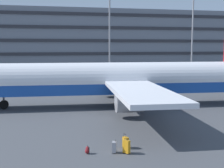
{
  "coord_description": "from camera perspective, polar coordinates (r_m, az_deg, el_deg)",
  "views": [
    {
      "loc": [
        -12.35,
        -33.0,
        6.42
      ],
      "look_at": [
        -6.43,
        -6.23,
        3.0
      ],
      "focal_mm": 49.18,
      "sensor_mm": 36.0,
      "label": 1
    }
  ],
  "objects": [
    {
      "name": "ground_plane",
      "position": [
        35.82,
        7.93,
        -3.29
      ],
      "size": [
        600.0,
        600.0,
        0.0
      ],
      "primitive_type": "plane",
      "color": "#424449"
    },
    {
      "name": "light_mast_center_left",
      "position": [
        69.15,
        -0.45,
        12.76
      ],
      "size": [
        1.8,
        0.5,
        23.04
      ],
      "color": "gray",
      "rests_on": "ground_plane"
    },
    {
      "name": "suitcase_purple",
      "position": [
        18.85,
        0.41,
        -11.62
      ],
      "size": [
        0.35,
        0.46,
        0.79
      ],
      "color": "gray",
      "rests_on": "ground_plane"
    },
    {
      "name": "light_mast_center_right",
      "position": [
        75.71,
        14.78,
        10.68
      ],
      "size": [
        1.8,
        0.5,
        19.56
      ],
      "color": "gray",
      "rests_on": "ground_plane"
    },
    {
      "name": "backpack_scuffed",
      "position": [
        18.79,
        -4.65,
        -12.17
      ],
      "size": [
        0.29,
        0.34,
        0.52
      ],
      "color": "maroon",
      "rests_on": "ground_plane"
    },
    {
      "name": "airliner",
      "position": [
        32.71,
        1.15,
        0.76
      ],
      "size": [
        35.73,
        28.91,
        9.81
      ],
      "color": "silver",
      "rests_on": "ground_plane"
    },
    {
      "name": "suitcase_upright",
      "position": [
        19.66,
        2.55,
        -10.77
      ],
      "size": [
        0.35,
        0.48,
        0.94
      ],
      "color": "orange",
      "rests_on": "ground_plane"
    },
    {
      "name": "terminal_structure",
      "position": [
        83.61,
        -4.01,
        7.94
      ],
      "size": [
        170.64,
        21.37,
        15.3
      ],
      "color": "slate",
      "rests_on": "ground_plane"
    },
    {
      "name": "suitcase_laid_flat",
      "position": [
        18.72,
        2.71,
        -11.54
      ],
      "size": [
        0.43,
        0.47,
        0.93
      ],
      "color": "orange",
      "rests_on": "ground_plane"
    }
  ]
}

